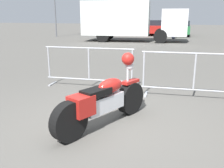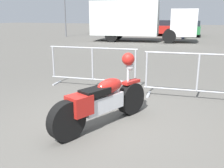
{
  "view_description": "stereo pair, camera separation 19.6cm",
  "coord_description": "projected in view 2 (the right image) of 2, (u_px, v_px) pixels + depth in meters",
  "views": [
    {
      "loc": [
        1.59,
        -3.77,
        1.85
      ],
      "look_at": [
        -0.01,
        0.35,
        0.65
      ],
      "focal_mm": 40.0,
      "sensor_mm": 36.0,
      "label": 1
    },
    {
      "loc": [
        1.77,
        -3.69,
        1.85
      ],
      "look_at": [
        -0.01,
        0.35,
        0.65
      ],
      "focal_mm": 40.0,
      "sensor_mm": 36.0,
      "label": 2
    }
  ],
  "objects": [
    {
      "name": "pedestrian",
      "position": [
        184.0,
        28.0,
        21.0
      ],
      "size": [
        0.44,
        0.44,
        1.69
      ],
      "rotation": [
        0.0,
        0.0,
        0.39
      ],
      "color": "#262838",
      "rests_on": "ground"
    },
    {
      "name": "parked_car_red",
      "position": [
        165.0,
        28.0,
        25.79
      ],
      "size": [
        2.16,
        4.56,
        1.5
      ],
      "rotation": [
        0.0,
        0.0,
        1.65
      ],
      "color": "#B21E19",
      "rests_on": "ground"
    },
    {
      "name": "crowd_barrier_near",
      "position": [
        93.0,
        66.0,
        6.69
      ],
      "size": [
        2.41,
        0.74,
        1.07
      ],
      "rotation": [
        0.0,
        0.0,
        0.14
      ],
      "color": "#9EA0A5",
      "rests_on": "ground"
    },
    {
      "name": "motorcycle",
      "position": [
        103.0,
        100.0,
        4.28
      ],
      "size": [
        0.91,
        2.07,
        1.21
      ],
      "rotation": [
        0.0,
        0.0,
        1.22
      ],
      "color": "black",
      "rests_on": "ground"
    },
    {
      "name": "parked_car_blue",
      "position": [
        119.0,
        27.0,
        27.95
      ],
      "size": [
        1.97,
        4.16,
        1.37
      ],
      "rotation": [
        0.0,
        0.0,
        1.65
      ],
      "color": "#284799",
      "rests_on": "ground"
    },
    {
      "name": "crowd_barrier_far",
      "position": [
        198.0,
        76.0,
        5.64
      ],
      "size": [
        2.41,
        0.74,
        1.07
      ],
      "rotation": [
        0.0,
        0.0,
        0.14
      ],
      "color": "#9EA0A5",
      "rests_on": "ground"
    },
    {
      "name": "parked_car_green",
      "position": [
        191.0,
        28.0,
        24.44
      ],
      "size": [
        2.11,
        4.46,
        1.47
      ],
      "rotation": [
        0.0,
        0.0,
        1.65
      ],
      "color": "#236B38",
      "rests_on": "ground"
    },
    {
      "name": "ground_plane",
      "position": [
        105.0,
        124.0,
        4.44
      ],
      "size": [
        120.0,
        120.0,
        0.0
      ],
      "primitive_type": "plane",
      "color": "#54514C"
    },
    {
      "name": "parked_car_maroon",
      "position": [
        141.0,
        27.0,
        27.02
      ],
      "size": [
        2.19,
        4.62,
        1.52
      ],
      "rotation": [
        0.0,
        0.0,
        1.65
      ],
      "color": "maroon",
      "rests_on": "ground"
    },
    {
      "name": "box_truck",
      "position": [
        137.0,
        20.0,
        18.85
      ],
      "size": [
        7.98,
        3.59,
        2.98
      ],
      "rotation": [
        0.0,
        0.0,
        0.18
      ],
      "color": "silver",
      "rests_on": "ground"
    }
  ]
}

